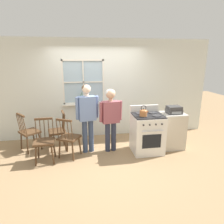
{
  "coord_description": "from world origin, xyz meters",
  "views": [
    {
      "loc": [
        -0.5,
        -4.09,
        2.22
      ],
      "look_at": [
        0.22,
        0.25,
        1.0
      ],
      "focal_mm": 32.0,
      "sensor_mm": 36.0,
      "label": 1
    }
  ],
  "objects": [
    {
      "name": "ground_plane",
      "position": [
        0.0,
        0.0,
        0.0
      ],
      "size": [
        16.0,
        16.0,
        0.0
      ],
      "primitive_type": "plane",
      "color": "#937551"
    },
    {
      "name": "wall_back",
      "position": [
        0.02,
        1.4,
        1.34
      ],
      "size": [
        6.4,
        0.16,
        2.7
      ],
      "color": "silver",
      "rests_on": "ground_plane"
    },
    {
      "name": "chair_by_window",
      "position": [
        -1.29,
        0.06,
        0.45
      ],
      "size": [
        0.43,
        0.41,
        0.95
      ],
      "rotation": [
        0.0,
        0.0,
        0.02
      ],
      "color": "#4C331E",
      "rests_on": "ground_plane"
    },
    {
      "name": "chair_near_wall",
      "position": [
        -1.06,
        0.64,
        0.45
      ],
      "size": [
        0.47,
        0.49,
        0.95
      ],
      "rotation": [
        0.0,
        0.0,
        -1.38
      ],
      "color": "#4C331E",
      "rests_on": "ground_plane"
    },
    {
      "name": "chair_center_cluster",
      "position": [
        -1.75,
        0.69,
        0.45
      ],
      "size": [
        0.57,
        0.58,
        0.95
      ],
      "rotation": [
        0.0,
        0.0,
        2.23
      ],
      "color": "#4C331E",
      "rests_on": "ground_plane"
    },
    {
      "name": "chair_near_stove",
      "position": [
        -0.78,
        0.17,
        0.45
      ],
      "size": [
        0.56,
        0.55,
        0.95
      ],
      "rotation": [
        0.0,
        0.0,
        2.64
      ],
      "color": "#4C331E",
      "rests_on": "ground_plane"
    },
    {
      "name": "person_elderly_left",
      "position": [
        -0.34,
        0.36,
        0.98
      ],
      "size": [
        0.55,
        0.28,
        1.62
      ],
      "rotation": [
        0.0,
        0.0,
        0.2
      ],
      "color": "#384766",
      "rests_on": "ground_plane"
    },
    {
      "name": "person_teen_center",
      "position": [
        0.2,
        0.33,
        0.93
      ],
      "size": [
        0.56,
        0.27,
        1.52
      ],
      "rotation": [
        0.0,
        0.0,
        0.17
      ],
      "color": "#2D3347",
      "rests_on": "ground_plane"
    },
    {
      "name": "stove",
      "position": [
        1.05,
        0.15,
        0.47
      ],
      "size": [
        0.7,
        0.68,
        1.08
      ],
      "color": "white",
      "rests_on": "ground_plane"
    },
    {
      "name": "kettle",
      "position": [
        0.9,
        0.02,
        1.02
      ],
      "size": [
        0.21,
        0.17,
        0.25
      ],
      "color": "#A86638",
      "rests_on": "stove"
    },
    {
      "name": "potted_plant",
      "position": [
        -0.45,
        1.31,
        1.05
      ],
      "size": [
        0.16,
        0.16,
        0.35
      ],
      "color": "#935B3D",
      "rests_on": "wall_back"
    },
    {
      "name": "side_counter",
      "position": [
        1.74,
        0.26,
        0.45
      ],
      "size": [
        0.55,
        0.5,
        0.9
      ],
      "color": "beige",
      "rests_on": "ground_plane"
    },
    {
      "name": "stereo",
      "position": [
        1.74,
        0.24,
        0.99
      ],
      "size": [
        0.34,
        0.29,
        0.18
      ],
      "color": "#38383A",
      "rests_on": "side_counter"
    }
  ]
}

